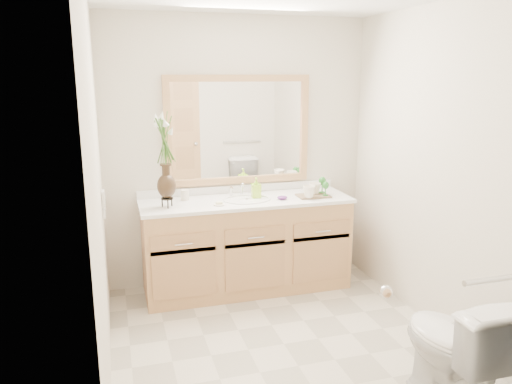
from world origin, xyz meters
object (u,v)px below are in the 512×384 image
object	(u,v)px
toilet	(454,349)
soap_bottle	(256,189)
tumbler	(185,195)
tray	(313,196)
flower_vase	(165,146)

from	to	relation	value
toilet	soap_bottle	bearing A→B (deg)	-73.17
tumbler	soap_bottle	distance (m)	0.62
soap_bottle	tray	xyz separation A→B (m)	(0.50, -0.12, -0.07)
toilet	tumbler	world-z (taller)	tumbler
toilet	soap_bottle	size ratio (longest dim) A/B	4.63
tray	flower_vase	bearing A→B (deg)	-178.13
flower_vase	tumbler	xyz separation A→B (m)	(0.17, 0.19, -0.46)
flower_vase	toilet	bearing A→B (deg)	-53.33
soap_bottle	tray	size ratio (longest dim) A/B	0.57
flower_vase	soap_bottle	distance (m)	0.91
flower_vase	soap_bottle	size ratio (longest dim) A/B	4.60
flower_vase	soap_bottle	bearing A→B (deg)	7.92
tumbler	tray	size ratio (longest dim) A/B	0.32
toilet	tray	xyz separation A→B (m)	(-0.10, 1.86, 0.47)
soap_bottle	tumbler	bearing A→B (deg)	178.67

